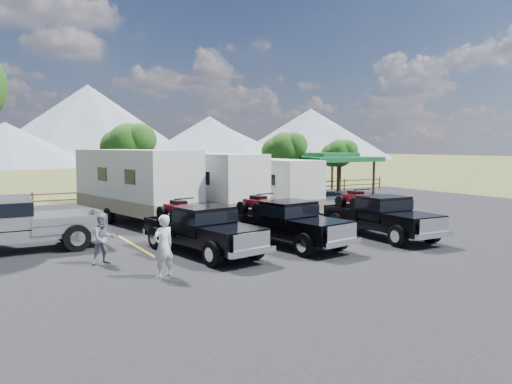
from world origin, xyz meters
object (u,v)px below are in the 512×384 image
pickup_silver (9,224)px  person_a (163,246)px  pavilion (328,158)px  trailer_left (135,184)px  rig_right (380,215)px  trailer_center (204,184)px  trailer_right (271,185)px  rig_left (201,228)px  person_b (104,239)px  rig_center (284,221)px

pickup_silver → person_a: size_ratio=3.65×
pavilion → pickup_silver: pavilion is taller
trailer_left → person_a: (-2.38, -10.62, -0.95)m
rig_right → trailer_left: bearing=131.5°
pavilion → trailer_center: trailer_center is taller
trailer_right → pickup_silver: 13.97m
rig_right → trailer_left: (-7.45, 9.01, 0.94)m
rig_left → trailer_center: bearing=55.5°
trailer_left → trailer_center: bearing=-20.8°
trailer_left → trailer_right: 7.48m
pavilion → trailer_right: (-9.79, -7.41, -1.18)m
pavilion → rig_right: bearing=-121.7°
rig_left → person_b: (-3.30, 0.13, -0.09)m
rig_center → pickup_silver: pickup_silver is taller
pavilion → person_a: (-19.61, -17.43, -1.85)m
rig_left → trailer_right: size_ratio=0.67×
rig_center → person_a: 5.90m
trailer_right → person_b: 13.25m
pavilion → rig_left: size_ratio=1.08×
pavilion → pickup_silver: size_ratio=0.95×
trailer_left → trailer_center: 3.45m
rig_center → trailer_left: (-3.13, 8.49, 0.94)m
trailer_center → pickup_silver: 10.20m
pavilion → rig_right: size_ratio=1.08×
pavilion → person_b: bearing=-144.2°
pavilion → trailer_left: size_ratio=0.61×
trailer_left → person_b: 8.87m
person_a → pickup_silver: bearing=-75.7°
trailer_left → pickup_silver: bearing=-152.3°
rig_right → trailer_right: size_ratio=0.67×
trailer_center → rig_left: bearing=-123.7°
pickup_silver → person_a: (3.52, -5.89, -0.12)m
trailer_right → pavilion: bearing=36.7°
rig_left → rig_right: bearing=-15.5°
rig_left → rig_center: rig_center is taller
rig_center → trailer_right: (4.32, 7.89, 0.66)m
pavilion → trailer_right: bearing=-142.9°
rig_right → rig_center: bearing=175.0°
trailer_center → pickup_silver: (-9.30, -4.14, -0.73)m
rig_center → pickup_silver: bearing=147.9°
trailer_right → pickup_silver: trailer_right is taller
rig_left → rig_right: size_ratio=1.00×
trailer_left → trailer_right: bearing=-15.7°
pavilion → person_a: bearing=-138.4°
rig_right → trailer_center: size_ratio=0.59×
person_a → trailer_center: bearing=-136.5°
rig_right → pickup_silver: pickup_silver is taller
trailer_right → person_a: trailer_right is taller
pickup_silver → person_b: pickup_silver is taller
trailer_left → person_b: bearing=-124.1°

